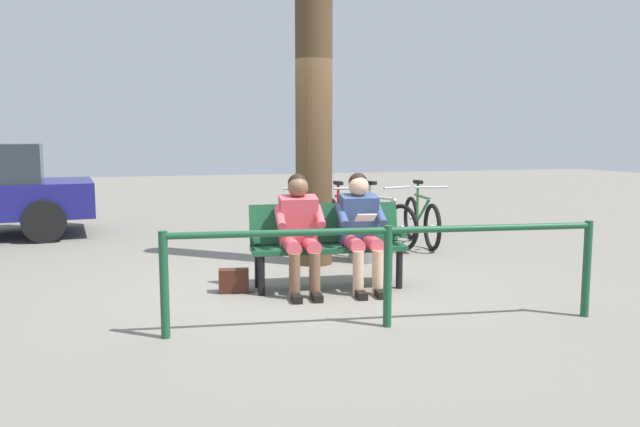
% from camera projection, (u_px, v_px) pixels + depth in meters
% --- Properties ---
extents(ground_plane, '(40.00, 40.00, 0.00)m').
position_uv_depth(ground_plane, '(307.00, 285.00, 6.57)').
color(ground_plane, slate).
extents(bench, '(1.64, 0.63, 0.87)m').
position_uv_depth(bench, '(327.00, 239.00, 6.49)').
color(bench, '#194C2D').
rests_on(bench, ground).
extents(person_reading, '(0.52, 0.79, 1.20)m').
position_uv_depth(person_reading, '(361.00, 225.00, 6.37)').
color(person_reading, '#334772').
rests_on(person_reading, ground).
extents(person_companion, '(0.52, 0.79, 1.20)m').
position_uv_depth(person_companion, '(299.00, 227.00, 6.25)').
color(person_companion, '#D84C59').
rests_on(person_companion, ground).
extents(handbag, '(0.32, 0.19, 0.24)m').
position_uv_depth(handbag, '(234.00, 281.00, 6.26)').
color(handbag, '#3F1E14').
rests_on(handbag, ground).
extents(tree_trunk, '(0.45, 0.45, 3.85)m').
position_uv_depth(tree_trunk, '(314.00, 108.00, 7.51)').
color(tree_trunk, '#4C3823').
rests_on(tree_trunk, ground).
extents(litter_bin, '(0.38, 0.38, 0.79)m').
position_uv_depth(litter_bin, '(363.00, 231.00, 7.80)').
color(litter_bin, slate).
rests_on(litter_bin, ground).
extents(bicycle_red, '(0.48, 1.67, 0.94)m').
position_uv_depth(bicycle_red, '(421.00, 220.00, 9.06)').
color(bicycle_red, black).
rests_on(bicycle_red, ground).
extents(bicycle_purple, '(0.65, 1.61, 0.94)m').
position_uv_depth(bicycle_purple, '(378.00, 222.00, 8.92)').
color(bicycle_purple, black).
rests_on(bicycle_purple, ground).
extents(bicycle_blue, '(0.48, 1.68, 0.94)m').
position_uv_depth(bicycle_blue, '(342.00, 222.00, 8.85)').
color(bicycle_blue, black).
rests_on(bicycle_blue, ground).
extents(bicycle_silver, '(0.65, 1.62, 0.94)m').
position_uv_depth(bicycle_silver, '(303.00, 223.00, 8.80)').
color(bicycle_silver, black).
rests_on(bicycle_silver, ground).
extents(railing_fence, '(3.63, 0.53, 0.85)m').
position_uv_depth(railing_fence, '(388.00, 255.00, 5.07)').
color(railing_fence, '#194C2D').
rests_on(railing_fence, ground).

